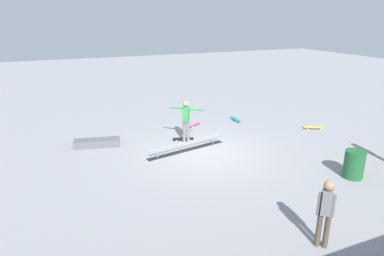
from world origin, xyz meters
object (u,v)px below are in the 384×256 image
bystander_grey_shirt (326,210)px  loose_skateboard_teal (235,119)px  skate_ledge (97,143)px  skater_main (186,118)px  loose_skateboard_yellow (314,127)px  loose_skateboard_pink (195,124)px  trash_bin (354,164)px  skateboard_main (183,139)px  grind_rail (187,147)px

bystander_grey_shirt → loose_skateboard_teal: (-2.86, -8.47, -0.79)m
skate_ledge → loose_skateboard_teal: 6.39m
skater_main → bystander_grey_shirt: 6.84m
loose_skateboard_yellow → loose_skateboard_teal: bearing=-14.7°
loose_skateboard_pink → trash_bin: bearing=-98.6°
skateboard_main → loose_skateboard_yellow: 5.71m
loose_skateboard_teal → loose_skateboard_pink: (2.03, -0.06, 0.00)m
grind_rail → trash_bin: (-3.76, 3.94, 0.29)m
bystander_grey_shirt → trash_bin: (-3.19, -2.10, -0.44)m
grind_rail → loose_skateboard_yellow: grind_rail is taller
grind_rail → bystander_grey_shirt: 6.11m
skate_ledge → skateboard_main: (-3.17, 0.68, -0.07)m
skateboard_main → bystander_grey_shirt: (-0.31, 7.01, 0.79)m
skate_ledge → trash_bin: (-6.68, 5.59, 0.28)m
loose_skateboard_yellow → skateboard_main: bearing=20.0°
grind_rail → skate_ledge: bearing=-40.9°
loose_skateboard_teal → loose_skateboard_yellow: (-2.46, 2.38, 0.00)m
loose_skateboard_yellow → trash_bin: size_ratio=0.94×
loose_skateboard_teal → trash_bin: 6.39m
bystander_grey_shirt → grind_rail: bearing=-43.7°
skater_main → trash_bin: size_ratio=1.90×
grind_rail → loose_skateboard_pink: grind_rail is taller
trash_bin → bystander_grey_shirt: bearing=33.4°
loose_skateboard_teal → loose_skateboard_yellow: size_ratio=1.02×
skater_main → skateboard_main: bearing=-31.5°
skateboard_main → loose_skateboard_teal: same height
skate_ledge → skater_main: bearing=165.1°
loose_skateboard_pink → skater_main: bearing=-151.6°
loose_skateboard_yellow → trash_bin: bearing=91.2°
skate_ledge → loose_skateboard_teal: bearing=-173.0°
loose_skateboard_yellow → skater_main: bearing=21.7°
bystander_grey_shirt → trash_bin: size_ratio=1.81×
loose_skateboard_teal → loose_skateboard_pink: bearing=92.7°
skater_main → loose_skateboard_teal: bearing=-109.7°
bystander_grey_shirt → trash_bin: bearing=-105.8°
skate_ledge → skateboard_main: 3.24m
bystander_grey_shirt → trash_bin: 3.84m
grind_rail → skate_ledge: size_ratio=1.92×
skate_ledge → bystander_grey_shirt: (-3.49, 7.69, 0.73)m
skate_ledge → bystander_grey_shirt: bystander_grey_shirt is taller
trash_bin → loose_skateboard_yellow: bearing=-118.1°
loose_skateboard_yellow → loose_skateboard_pink: size_ratio=1.00×
loose_skateboard_teal → skater_main: bearing=121.9°
skateboard_main → loose_skateboard_teal: size_ratio=1.01×
skateboard_main → skate_ledge: bearing=-173.4°
skate_ledge → loose_skateboard_teal: size_ratio=2.02×
skate_ledge → trash_bin: bearing=140.1°
skater_main → loose_skateboard_yellow: bearing=-145.0°
skater_main → loose_skateboard_teal: size_ratio=1.99×
loose_skateboard_pink → grind_rail: bearing=-148.2°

